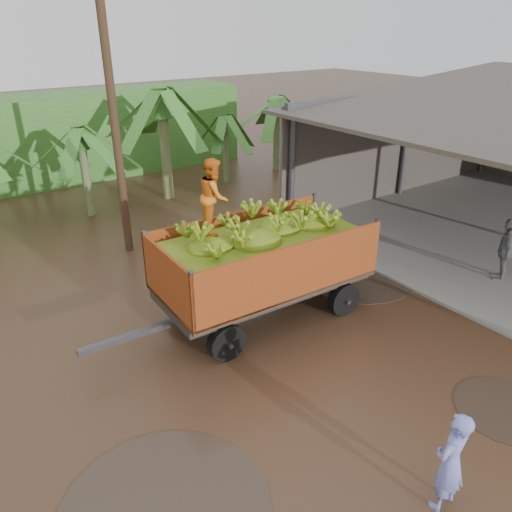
{
  "coord_description": "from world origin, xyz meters",
  "views": [
    {
      "loc": [
        -4.98,
        -6.61,
        6.42
      ],
      "look_at": [
        1.3,
        2.14,
        1.32
      ],
      "focal_mm": 35.0,
      "sensor_mm": 36.0,
      "label": 1
    }
  ],
  "objects_px": {
    "man_grey": "(505,250)",
    "utility_pole": "(113,113)",
    "banana_trailer": "(263,259)",
    "man_blue": "(450,462)"
  },
  "relations": [
    {
      "from": "banana_trailer",
      "to": "man_grey",
      "type": "bearing_deg",
      "value": -18.08
    },
    {
      "from": "banana_trailer",
      "to": "man_grey",
      "type": "distance_m",
      "value": 6.72
    },
    {
      "from": "man_blue",
      "to": "utility_pole",
      "type": "height_order",
      "value": "utility_pole"
    },
    {
      "from": "man_blue",
      "to": "man_grey",
      "type": "distance_m",
      "value": 7.98
    },
    {
      "from": "man_grey",
      "to": "utility_pole",
      "type": "distance_m",
      "value": 11.2
    },
    {
      "from": "utility_pole",
      "to": "man_grey",
      "type": "bearing_deg",
      "value": -46.42
    },
    {
      "from": "man_blue",
      "to": "banana_trailer",
      "type": "bearing_deg",
      "value": -102.85
    },
    {
      "from": "man_grey",
      "to": "man_blue",
      "type": "bearing_deg",
      "value": -8.74
    },
    {
      "from": "banana_trailer",
      "to": "utility_pole",
      "type": "xyz_separation_m",
      "value": [
        -1.12,
        5.42,
        2.65
      ]
    },
    {
      "from": "man_grey",
      "to": "utility_pole",
      "type": "bearing_deg",
      "value": -80.24
    }
  ]
}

